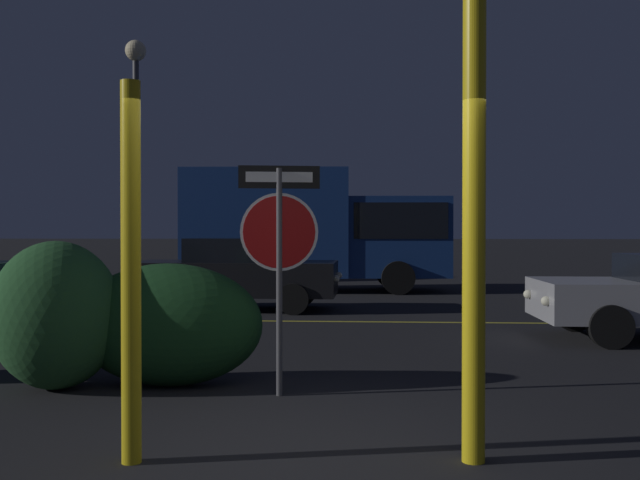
# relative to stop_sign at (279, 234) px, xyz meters

# --- Properties ---
(ground_plane) EXTENTS (260.00, 260.00, 0.00)m
(ground_plane) POSITION_rel_stop_sign_xyz_m (0.43, -1.98, -1.57)
(ground_plane) COLOR black
(road_center_stripe) EXTENTS (35.46, 0.12, 0.01)m
(road_center_stripe) POSITION_rel_stop_sign_xyz_m (0.43, 5.63, -1.57)
(road_center_stripe) COLOR gold
(road_center_stripe) RESTS_ON ground_plane
(stop_sign) EXTENTS (0.78, 0.15, 2.23)m
(stop_sign) POSITION_rel_stop_sign_xyz_m (0.00, 0.00, 0.00)
(stop_sign) COLOR #4C4C51
(stop_sign) RESTS_ON ground_plane
(yellow_pole_left) EXTENTS (0.14, 0.14, 2.63)m
(yellow_pole_left) POSITION_rel_stop_sign_xyz_m (-0.78, -2.05, -0.25)
(yellow_pole_left) COLOR yellow
(yellow_pole_left) RESTS_ON ground_plane
(yellow_pole_right) EXTENTS (0.16, 0.16, 3.28)m
(yellow_pole_right) POSITION_rel_stop_sign_xyz_m (1.58, -1.88, 0.07)
(yellow_pole_right) COLOR yellow
(yellow_pole_right) RESTS_ON ground_plane
(hedge_bush_1) EXTENTS (1.31, 1.16, 1.50)m
(hedge_bush_1) POSITION_rel_stop_sign_xyz_m (-2.29, 0.14, -0.82)
(hedge_bush_1) COLOR #285B2D
(hedge_bush_1) RESTS_ON ground_plane
(hedge_bush_2) EXTENTS (1.95, 0.95, 1.26)m
(hedge_bush_2) POSITION_rel_stop_sign_xyz_m (-1.19, 0.36, -0.94)
(hedge_bush_2) COLOR #19421E
(hedge_bush_2) RESTS_ON ground_plane
(passing_car_2) EXTENTS (4.17, 1.84, 1.45)m
(passing_car_2) POSITION_rel_stop_sign_xyz_m (-1.79, 7.41, -0.84)
(passing_car_2) COLOR black
(passing_car_2) RESTS_ON ground_plane
(delivery_truck) EXTENTS (6.97, 2.74, 3.19)m
(delivery_truck) POSITION_rel_stop_sign_xyz_m (-0.46, 11.99, 0.11)
(delivery_truck) COLOR navy
(delivery_truck) RESTS_ON ground_plane
(street_lamp) EXTENTS (0.54, 0.54, 6.53)m
(street_lamp) POSITION_rel_stop_sign_xyz_m (-5.09, 11.29, 3.09)
(street_lamp) COLOR #4C4C51
(street_lamp) RESTS_ON ground_plane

